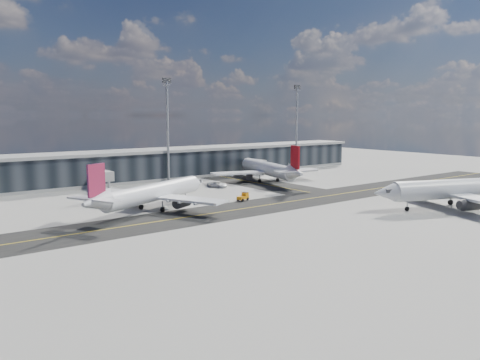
{
  "coord_description": "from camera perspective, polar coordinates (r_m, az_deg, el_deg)",
  "views": [
    {
      "loc": [
        -63.42,
        -69.23,
        18.61
      ],
      "look_at": [
        -3.96,
        9.17,
        5.0
      ],
      "focal_mm": 35.0,
      "sensor_mm": 36.0,
      "label": 1
    }
  ],
  "objects": [
    {
      "name": "airliner_near",
      "position": [
        104.71,
        25.27,
        -0.98
      ],
      "size": [
        38.19,
        33.02,
        11.7
      ],
      "rotation": [
        0.0,
        0.0,
        1.21
      ],
      "color": "silver",
      "rests_on": "ground"
    },
    {
      "name": "ground",
      "position": [
        95.72,
        5.23,
        -3.37
      ],
      "size": [
        300.0,
        300.0,
        0.0
      ],
      "primitive_type": "plane",
      "color": "gray",
      "rests_on": "ground"
    },
    {
      "name": "airliner_redtail",
      "position": [
        131.58,
        3.46,
        1.35
      ],
      "size": [
        32.0,
        37.19,
        11.15
      ],
      "rotation": [
        0.0,
        0.0,
        -0.26
      ],
      "color": "white",
      "rests_on": "ground"
    },
    {
      "name": "floodlight_masts",
      "position": [
        133.32,
        -8.82,
        6.49
      ],
      "size": [
        102.5,
        0.7,
        28.9
      ],
      "color": "gray",
      "rests_on": "ground"
    },
    {
      "name": "terminal_concourse",
      "position": [
        140.19,
        -10.05,
        1.81
      ],
      "size": [
        152.0,
        19.8,
        8.8
      ],
      "color": "black",
      "rests_on": "ground"
    },
    {
      "name": "airliner_af",
      "position": [
        93.46,
        -10.62,
        -1.56
      ],
      "size": [
        34.11,
        29.44,
        10.6
      ],
      "rotation": [
        0.0,
        0.0,
        -1.15
      ],
      "color": "white",
      "rests_on": "ground"
    },
    {
      "name": "service_van",
      "position": [
        122.06,
        -2.76,
        -0.53
      ],
      "size": [
        3.78,
        6.11,
        1.58
      ],
      "primitive_type": "imported",
      "rotation": [
        0.0,
        0.0,
        0.22
      ],
      "color": "white",
      "rests_on": "ground"
    },
    {
      "name": "taxiway_lanes",
      "position": [
        106.18,
        2.88,
        -2.22
      ],
      "size": [
        180.0,
        63.0,
        0.03
      ],
      "color": "black",
      "rests_on": "ground"
    },
    {
      "name": "baggage_tug",
      "position": [
        103.06,
        0.44,
        -2.03
      ],
      "size": [
        3.07,
        2.07,
        1.76
      ],
      "rotation": [
        0.0,
        0.0,
        -1.31
      ],
      "color": "orange",
      "rests_on": "ground"
    }
  ]
}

